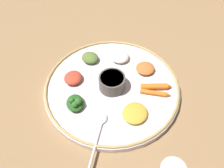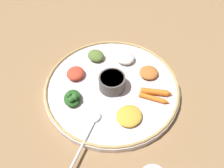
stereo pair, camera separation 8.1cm
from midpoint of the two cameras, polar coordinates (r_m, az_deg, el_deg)
name	(u,v)px [view 1 (the left image)]	position (r m, az deg, el deg)	size (l,w,h in m)	color
ground_plane	(112,91)	(0.83, -2.77, -1.66)	(2.40, 2.40, 0.00)	olive
platter	(112,89)	(0.82, -2.79, -1.25)	(0.42, 0.42, 0.02)	silver
platter_rim	(112,86)	(0.81, -2.82, -0.71)	(0.41, 0.41, 0.01)	tan
center_bowl	(112,82)	(0.80, -2.88, 0.25)	(0.08, 0.08, 0.05)	#4C4742
spoon	(99,133)	(0.73, -6.07, -10.65)	(0.16, 0.11, 0.01)	silver
greens_pile	(75,103)	(0.78, -10.85, -4.18)	(0.08, 0.08, 0.04)	#23511E
carrot_near_spoon	(155,93)	(0.80, 6.42, -2.11)	(0.06, 0.08, 0.01)	orange
carrot_outer	(156,87)	(0.81, 6.66, -0.72)	(0.08, 0.08, 0.02)	orange
mound_rice_white	(120,57)	(0.89, -0.91, 5.70)	(0.06, 0.06, 0.02)	silver
mound_berbere_red	(73,78)	(0.84, -11.06, 1.12)	(0.06, 0.05, 0.02)	#B73D28
mound_chickpea	(145,68)	(0.86, 4.50, 3.19)	(0.06, 0.06, 0.02)	#B2662D
mound_collards	(90,58)	(0.89, -7.33, 5.46)	(0.06, 0.05, 0.03)	#567033
mound_lentil_yellow	(135,113)	(0.75, 1.88, -6.47)	(0.08, 0.07, 0.02)	gold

